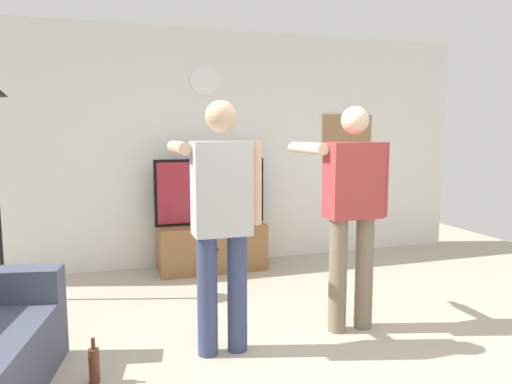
# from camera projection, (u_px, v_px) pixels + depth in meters

# --- Properties ---
(ground_plane) EXTENTS (8.40, 8.40, 0.00)m
(ground_plane) POSITION_uv_depth(u_px,v_px,m) (320.00, 382.00, 2.96)
(ground_plane) COLOR #B2A893
(back_wall) EXTENTS (6.40, 0.10, 2.70)m
(back_wall) POSITION_uv_depth(u_px,v_px,m) (213.00, 149.00, 5.58)
(back_wall) COLOR silver
(back_wall) RESTS_ON ground_plane
(tv_stand) EXTENTS (1.19, 0.50, 0.52)m
(tv_stand) POSITION_uv_depth(u_px,v_px,m) (212.00, 247.00, 5.36)
(tv_stand) COLOR olive
(tv_stand) RESTS_ON ground_plane
(television) EXTENTS (1.24, 0.07, 0.73)m
(television) POSITION_uv_depth(u_px,v_px,m) (210.00, 191.00, 5.32)
(television) COLOR black
(television) RESTS_ON tv_stand
(wall_clock) EXTENTS (0.33, 0.03, 0.33)m
(wall_clock) POSITION_uv_depth(u_px,v_px,m) (204.00, 80.00, 5.39)
(wall_clock) COLOR white
(framed_picture) EXTENTS (0.67, 0.04, 0.44)m
(framed_picture) POSITION_uv_depth(u_px,v_px,m) (347.00, 132.00, 6.03)
(framed_picture) COLOR #997047
(person_standing_nearer_lamp) EXTENTS (0.57, 0.78, 1.76)m
(person_standing_nearer_lamp) POSITION_uv_depth(u_px,v_px,m) (221.00, 214.00, 3.26)
(person_standing_nearer_lamp) COLOR #384266
(person_standing_nearer_lamp) RESTS_ON ground_plane
(person_standing_nearer_couch) EXTENTS (0.60, 0.78, 1.74)m
(person_standing_nearer_couch) POSITION_uv_depth(u_px,v_px,m) (352.00, 205.00, 3.65)
(person_standing_nearer_couch) COLOR #7A6B56
(person_standing_nearer_couch) RESTS_ON ground_plane
(beverage_bottle) EXTENTS (0.07, 0.07, 0.29)m
(beverage_bottle) POSITION_uv_depth(u_px,v_px,m) (94.00, 365.00, 2.94)
(beverage_bottle) COLOR #592D19
(beverage_bottle) RESTS_ON ground_plane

